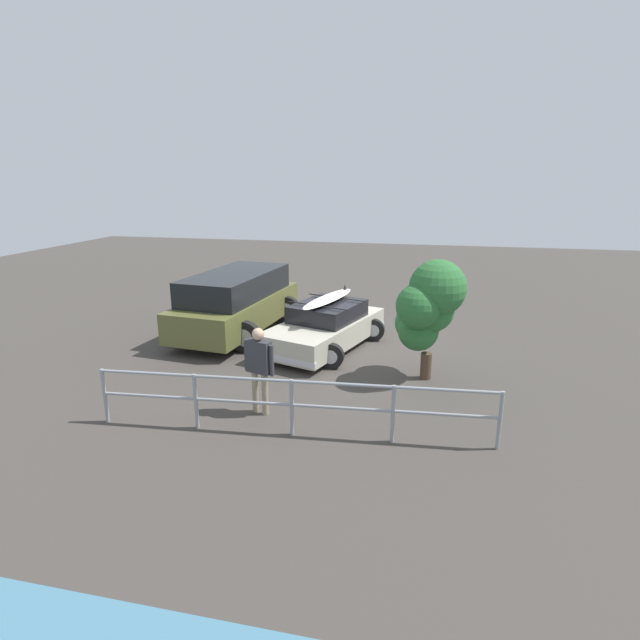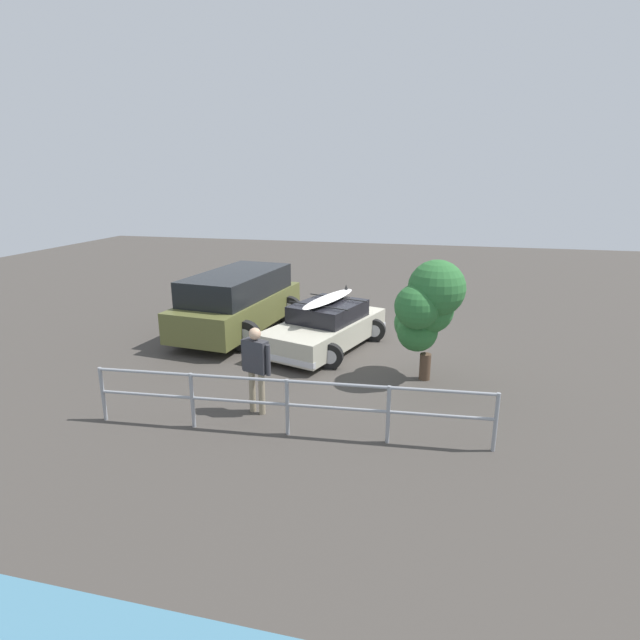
% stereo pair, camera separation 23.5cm
% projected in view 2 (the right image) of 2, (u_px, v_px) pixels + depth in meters
% --- Properties ---
extents(ground_plane, '(44.00, 44.00, 0.02)m').
position_uv_depth(ground_plane, '(338.00, 345.00, 13.76)').
color(ground_plane, '#423D38').
rests_on(ground_plane, ground).
extents(sedan_car, '(3.05, 4.34, 1.50)m').
position_uv_depth(sedan_car, '(326.00, 326.00, 13.41)').
color(sedan_car, '#B7B29E').
rests_on(sedan_car, ground).
extents(suv_car, '(3.13, 5.17, 1.82)m').
position_uv_depth(suv_car, '(238.00, 301.00, 14.64)').
color(suv_car, brown).
rests_on(suv_car, ground).
extents(person_bystander, '(0.65, 0.34, 1.74)m').
position_uv_depth(person_bystander, '(256.00, 363.00, 9.54)').
color(person_bystander, gray).
rests_on(person_bystander, ground).
extents(railing_fence, '(7.16, 0.61, 1.06)m').
position_uv_depth(railing_fence, '(287.00, 398.00, 8.79)').
color(railing_fence, gray).
rests_on(railing_fence, ground).
extents(bush_near_left, '(1.54, 1.63, 2.77)m').
position_uv_depth(bush_near_left, '(426.00, 307.00, 10.97)').
color(bush_near_left, '#4C3828').
rests_on(bush_near_left, ground).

